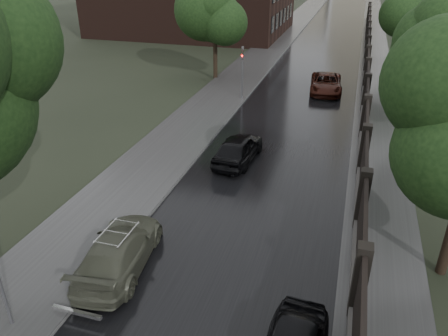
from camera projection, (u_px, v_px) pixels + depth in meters
fence_right at (366, 73)px, 36.40m from camera, size 0.45×75.72×2.70m
tree_left_far at (215, 16)px, 36.00m from camera, size 4.25×4.25×7.39m
tree_right_b at (427, 52)px, 25.32m from camera, size 4.08×4.08×7.01m
tree_right_c at (406, 12)px, 40.69m from camera, size 4.08×4.08×7.01m
traffic_light at (242, 68)px, 32.07m from camera, size 0.16×0.32×4.00m
volga_sedan at (119, 250)px, 15.57m from camera, size 2.66×5.22×1.45m
hatchback_left at (238, 148)px, 23.33m from camera, size 2.08×4.53×1.50m
car_right_far at (326, 83)px, 34.56m from camera, size 2.79×5.33×1.43m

